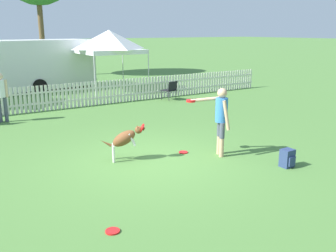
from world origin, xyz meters
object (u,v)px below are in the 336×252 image
object	(u,v)px
folding_chair_center	(170,89)
handler_person	(220,114)
frisbee_near_handler	(113,231)
frisbee_near_dog	(183,152)
backpack_on_grass	(287,158)
equipment_trailer	(41,64)
spectator_standing	(1,93)
leaping_dog	(125,138)
canopy_tent_main	(109,42)

from	to	relation	value
folding_chair_center	handler_person	bearing A→B (deg)	51.97
frisbee_near_handler	frisbee_near_dog	world-z (taller)	same
backpack_on_grass	equipment_trailer	size ratio (longest dim) A/B	0.07
folding_chair_center	frisbee_near_handler	bearing A→B (deg)	38.40
handler_person	equipment_trailer	size ratio (longest dim) A/B	0.27
equipment_trailer	frisbee_near_dog	bearing A→B (deg)	-99.62
frisbee_near_dog	spectator_standing	size ratio (longest dim) A/B	0.14
backpack_on_grass	spectator_standing	distance (m)	8.81
handler_person	equipment_trailer	bearing A→B (deg)	27.74
leaping_dog	folding_chair_center	world-z (taller)	leaping_dog
leaping_dog	equipment_trailer	size ratio (longest dim) A/B	0.17
folding_chair_center	equipment_trailer	xyz separation A→B (m)	(-3.74, 5.71, 0.80)
spectator_standing	frisbee_near_dog	bearing A→B (deg)	125.52
backpack_on_grass	folding_chair_center	size ratio (longest dim) A/B	0.49
leaping_dog	backpack_on_grass	size ratio (longest dim) A/B	2.49
backpack_on_grass	canopy_tent_main	distance (m)	11.82
handler_person	canopy_tent_main	size ratio (longest dim) A/B	0.55
leaping_dog	canopy_tent_main	size ratio (longest dim) A/B	0.34
leaping_dog	canopy_tent_main	world-z (taller)	canopy_tent_main
canopy_tent_main	equipment_trailer	bearing A→B (deg)	141.76
frisbee_near_dog	canopy_tent_main	distance (m)	10.16
folding_chair_center	canopy_tent_main	distance (m)	4.18
canopy_tent_main	spectator_standing	distance (m)	6.90
handler_person	equipment_trailer	xyz separation A→B (m)	(-0.75, 12.28, 0.29)
frisbee_near_dog	backpack_on_grass	distance (m)	2.39
frisbee_near_dog	equipment_trailer	distance (m)	11.75
frisbee_near_handler	backpack_on_grass	distance (m)	4.29
handler_person	canopy_tent_main	xyz separation A→B (m)	(1.93, 10.17, 1.33)
handler_person	spectator_standing	size ratio (longest dim) A/B	1.01
frisbee_near_dog	equipment_trailer	size ratio (longest dim) A/B	0.04
handler_person	folding_chair_center	size ratio (longest dim) A/B	1.99
handler_person	frisbee_near_dog	size ratio (longest dim) A/B	7.42
leaping_dog	spectator_standing	bearing A→B (deg)	-139.09
frisbee_near_handler	spectator_standing	size ratio (longest dim) A/B	0.14
handler_person	backpack_on_grass	size ratio (longest dim) A/B	4.05
canopy_tent_main	spectator_standing	bearing A→B (deg)	-144.70
leaping_dog	frisbee_near_dog	bearing A→B (deg)	102.59
folding_chair_center	equipment_trailer	distance (m)	6.87
canopy_tent_main	backpack_on_grass	bearing A→B (deg)	-95.97
handler_person	frisbee_near_dog	world-z (taller)	handler_person
frisbee_near_dog	equipment_trailer	world-z (taller)	equipment_trailer
handler_person	frisbee_near_dog	xyz separation A→B (m)	(-0.59, 0.60, -0.97)
frisbee_near_dog	canopy_tent_main	xyz separation A→B (m)	(2.52, 9.57, 2.31)
handler_person	canopy_tent_main	world-z (taller)	canopy_tent_main
equipment_trailer	frisbee_near_handler	bearing A→B (deg)	-111.66
frisbee_near_dog	canopy_tent_main	size ratio (longest dim) A/B	0.07
handler_person	leaping_dog	size ratio (longest dim) A/B	1.62
frisbee_near_dog	folding_chair_center	xyz separation A→B (m)	(3.58, 5.98, 0.46)
folding_chair_center	spectator_standing	distance (m)	6.60
leaping_dog	folding_chair_center	xyz separation A→B (m)	(4.97, 5.69, -0.04)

